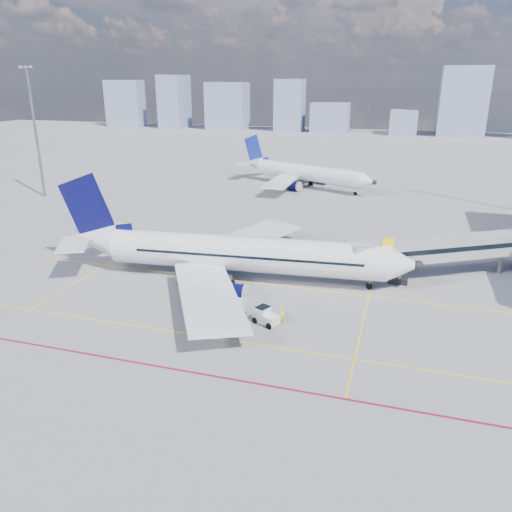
{
  "coord_description": "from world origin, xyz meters",
  "views": [
    {
      "loc": [
        16.83,
        -44.69,
        22.97
      ],
      "look_at": [
        1.24,
        6.44,
        4.0
      ],
      "focal_mm": 35.0,
      "sensor_mm": 36.0,
      "label": 1
    }
  ],
  "objects_px": {
    "main_aircraft": "(229,253)",
    "cargo_dolly": "(227,308)",
    "belt_loader": "(196,278)",
    "ramp_worker": "(282,316)",
    "baggage_tug": "(265,316)",
    "second_aircraft": "(303,172)"
  },
  "relations": [
    {
      "from": "main_aircraft",
      "to": "cargo_dolly",
      "type": "relative_size",
      "value": 11.69
    },
    {
      "from": "cargo_dolly",
      "to": "belt_loader",
      "type": "height_order",
      "value": "belt_loader"
    },
    {
      "from": "main_aircraft",
      "to": "ramp_worker",
      "type": "xyz_separation_m",
      "value": [
        9.09,
        -9.96,
        -2.27
      ]
    },
    {
      "from": "cargo_dolly",
      "to": "belt_loader",
      "type": "bearing_deg",
      "value": 127.87
    },
    {
      "from": "main_aircraft",
      "to": "cargo_dolly",
      "type": "height_order",
      "value": "main_aircraft"
    },
    {
      "from": "baggage_tug",
      "to": "second_aircraft",
      "type": "bearing_deg",
      "value": 123.18
    },
    {
      "from": "baggage_tug",
      "to": "belt_loader",
      "type": "bearing_deg",
      "value": 169.13
    },
    {
      "from": "second_aircraft",
      "to": "cargo_dolly",
      "type": "height_order",
      "value": "second_aircraft"
    },
    {
      "from": "main_aircraft",
      "to": "cargo_dolly",
      "type": "xyz_separation_m",
      "value": [
        3.35,
        -10.13,
        -2.11
      ]
    },
    {
      "from": "main_aircraft",
      "to": "ramp_worker",
      "type": "bearing_deg",
      "value": -52.88
    },
    {
      "from": "second_aircraft",
      "to": "baggage_tug",
      "type": "bearing_deg",
      "value": -56.8
    },
    {
      "from": "main_aircraft",
      "to": "baggage_tug",
      "type": "xyz_separation_m",
      "value": [
        7.43,
        -10.27,
        -2.38
      ]
    },
    {
      "from": "cargo_dolly",
      "to": "belt_loader",
      "type": "relative_size",
      "value": 0.65
    },
    {
      "from": "baggage_tug",
      "to": "cargo_dolly",
      "type": "xyz_separation_m",
      "value": [
        -4.08,
        0.14,
        0.26
      ]
    },
    {
      "from": "second_aircraft",
      "to": "baggage_tug",
      "type": "distance_m",
      "value": 67.91
    },
    {
      "from": "cargo_dolly",
      "to": "ramp_worker",
      "type": "xyz_separation_m",
      "value": [
        5.74,
        0.17,
        -0.16
      ]
    },
    {
      "from": "baggage_tug",
      "to": "ramp_worker",
      "type": "bearing_deg",
      "value": 35.16
    },
    {
      "from": "main_aircraft",
      "to": "baggage_tug",
      "type": "relative_size",
      "value": 15.27
    },
    {
      "from": "baggage_tug",
      "to": "ramp_worker",
      "type": "xyz_separation_m",
      "value": [
        1.66,
        0.32,
        0.11
      ]
    },
    {
      "from": "second_aircraft",
      "to": "ramp_worker",
      "type": "xyz_separation_m",
      "value": [
        12.03,
        -66.76,
        -2.28
      ]
    },
    {
      "from": "belt_loader",
      "to": "ramp_worker",
      "type": "height_order",
      "value": "belt_loader"
    },
    {
      "from": "main_aircraft",
      "to": "second_aircraft",
      "type": "xyz_separation_m",
      "value": [
        -2.93,
        56.8,
        0.01
      ]
    }
  ]
}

